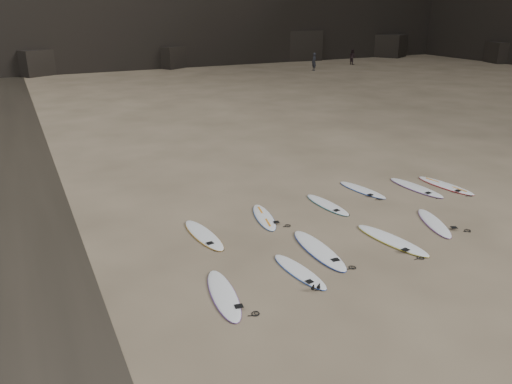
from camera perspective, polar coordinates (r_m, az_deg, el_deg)
ground at (r=15.13m, az=10.29°, el=-6.21°), size 240.00×240.00×0.00m
surfboard_0 at (r=12.60m, az=-3.73°, el=-11.59°), size 0.97×2.53×0.09m
surfboard_1 at (r=13.61m, az=4.97°, el=-9.00°), size 0.76×2.26×0.08m
surfboard_2 at (r=14.74m, az=7.19°, el=-6.55°), size 0.81×2.82×0.10m
surfboard_3 at (r=15.76m, az=15.25°, el=-5.29°), size 1.10×2.75×0.10m
surfboard_4 at (r=17.38m, az=19.69°, el=-3.33°), size 1.39×2.38×0.08m
surfboard_5 at (r=15.63m, az=-6.01°, el=-4.87°), size 0.79×2.54×0.09m
surfboard_6 at (r=16.80m, az=0.93°, el=-2.86°), size 1.03×2.32×0.08m
surfboard_7 at (r=17.99m, az=8.14°, el=-1.43°), size 0.72×2.34×0.08m
surfboard_8 at (r=19.65m, az=12.05°, el=0.26°), size 0.94×2.36×0.08m
surfboard_9 at (r=20.42m, az=17.81°, el=0.50°), size 0.86×2.65×0.09m
surfboard_10 at (r=21.04m, az=20.83°, el=0.72°), size 0.94×2.62×0.09m
person_a at (r=55.09m, az=6.64°, el=14.57°), size 0.46×0.69×1.85m
person_b at (r=61.34m, az=10.95°, el=14.92°), size 0.70×0.88×1.76m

